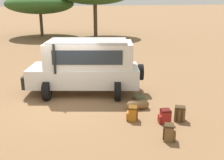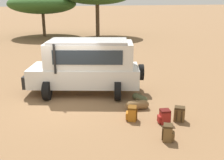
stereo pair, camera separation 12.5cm
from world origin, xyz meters
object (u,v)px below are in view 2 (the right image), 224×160
object	(u,v)px
safari_vehicle	(87,65)
duffel_bag_soft_canvas	(140,98)
duffel_bag_low_black_case	(137,105)
backpack_beside_front_wheel	(168,133)
backpack_cluster_center	(179,114)
backpack_outermost	(164,117)
acacia_tree_far_right	(42,4)
backpack_near_rear_wheel	(132,113)

from	to	relation	value
safari_vehicle	duffel_bag_soft_canvas	bearing A→B (deg)	-48.92
safari_vehicle	duffel_bag_soft_canvas	xyz separation A→B (m)	(1.72, -1.97, -1.15)
safari_vehicle	duffel_bag_low_black_case	size ratio (longest dim) A/B	5.82
backpack_beside_front_wheel	backpack_cluster_center	world-z (taller)	backpack_beside_front_wheel
backpack_beside_front_wheel	backpack_outermost	size ratio (longest dim) A/B	1.07
safari_vehicle	acacia_tree_far_right	size ratio (longest dim) A/B	0.67
backpack_near_rear_wheel	acacia_tree_far_right	size ratio (longest dim) A/B	0.06
backpack_near_rear_wheel	duffel_bag_low_black_case	world-z (taller)	backpack_near_rear_wheel
backpack_beside_front_wheel	backpack_outermost	distance (m)	1.20
backpack_outermost	backpack_beside_front_wheel	bearing A→B (deg)	-117.79
safari_vehicle	acacia_tree_far_right	distance (m)	20.71
safari_vehicle	backpack_cluster_center	distance (m)	4.77
backpack_cluster_center	duffel_bag_low_black_case	world-z (taller)	backpack_cluster_center
backpack_beside_front_wheel	duffel_bag_soft_canvas	distance (m)	3.28
backpack_beside_front_wheel	duffel_bag_low_black_case	bearing A→B (deg)	84.32
acacia_tree_far_right	duffel_bag_low_black_case	bearing A→B (deg)	-89.37
backpack_beside_front_wheel	backpack_cluster_center	distance (m)	1.55
backpack_outermost	duffel_bag_soft_canvas	size ratio (longest dim) A/B	0.62
backpack_outermost	duffel_bag_low_black_case	distance (m)	1.49
safari_vehicle	backpack_cluster_center	bearing A→B (deg)	-62.49
backpack_cluster_center	duffel_bag_soft_canvas	world-z (taller)	backpack_cluster_center
backpack_beside_front_wheel	safari_vehicle	bearing A→B (deg)	100.91
safari_vehicle	duffel_bag_low_black_case	bearing A→B (deg)	-64.81
backpack_cluster_center	duffel_bag_soft_canvas	bearing A→B (deg)	101.35
backpack_cluster_center	duffel_bag_soft_canvas	size ratio (longest dim) A/B	0.66
duffel_bag_low_black_case	acacia_tree_far_right	world-z (taller)	acacia_tree_far_right
safari_vehicle	backpack_outermost	distance (m)	4.51
duffel_bag_soft_canvas	backpack_outermost	bearing A→B (deg)	-94.36
backpack_outermost	duffel_bag_soft_canvas	world-z (taller)	backpack_outermost
duffel_bag_soft_canvas	backpack_beside_front_wheel	bearing A→B (deg)	-102.77
duffel_bag_soft_canvas	acacia_tree_far_right	size ratio (longest dim) A/B	0.10
backpack_cluster_center	duffel_bag_low_black_case	distance (m)	1.74
backpack_cluster_center	backpack_beside_front_wheel	bearing A→B (deg)	-138.36
backpack_beside_front_wheel	duffel_bag_soft_canvas	xyz separation A→B (m)	(0.72, 3.19, -0.11)
backpack_near_rear_wheel	duffel_bag_soft_canvas	distance (m)	1.85
backpack_near_rear_wheel	safari_vehicle	bearing A→B (deg)	100.05
duffel_bag_low_black_case	backpack_cluster_center	bearing A→B (deg)	-58.60
backpack_beside_front_wheel	duffel_bag_soft_canvas	bearing A→B (deg)	77.23
backpack_outermost	duffel_bag_soft_canvas	distance (m)	2.14
safari_vehicle	backpack_near_rear_wheel	xyz separation A→B (m)	(0.61, -3.45, -1.04)
backpack_outermost	acacia_tree_far_right	bearing A→B (deg)	91.31
backpack_near_rear_wheel	duffel_bag_soft_canvas	xyz separation A→B (m)	(1.11, 1.48, -0.10)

